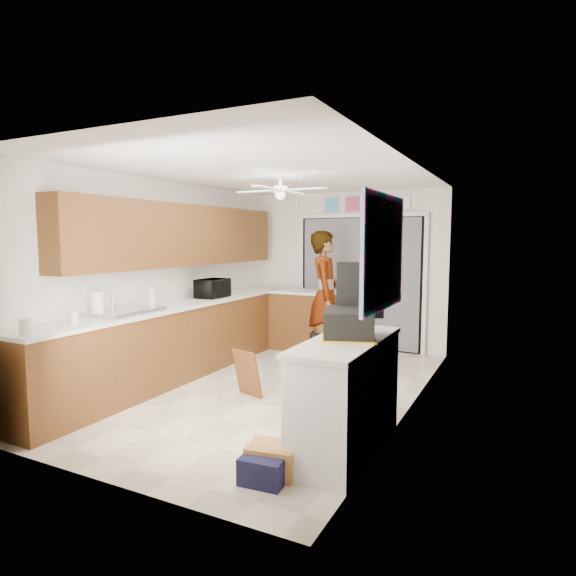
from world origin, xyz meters
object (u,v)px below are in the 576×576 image
at_px(navy_crate, 264,469).
at_px(man, 325,295).
at_px(soap_bottle, 151,296).
at_px(suitcase, 349,323).
at_px(dog, 318,343).
at_px(microwave, 213,288).
at_px(paper_towel_roll, 97,304).
at_px(cardboard_box, 273,460).

height_order(navy_crate, man, man).
height_order(soap_bottle, man, man).
distance_m(suitcase, dog, 3.05).
bearing_deg(microwave, paper_towel_roll, 175.56).
xyz_separation_m(paper_towel_roll, man, (1.40, 2.87, -0.14)).
xyz_separation_m(navy_crate, man, (-0.98, 3.54, 0.84)).
bearing_deg(man, paper_towel_roll, 134.93).
relative_size(soap_bottle, navy_crate, 0.87).
xyz_separation_m(cardboard_box, man, (-0.98, 3.41, 0.82)).
bearing_deg(soap_bottle, cardboard_box, -29.29).
xyz_separation_m(microwave, cardboard_box, (2.27, -2.44, -0.96)).
relative_size(paper_towel_roll, dog, 0.44).
distance_m(microwave, dog, 1.73).
height_order(paper_towel_roll, navy_crate, paper_towel_roll).
xyz_separation_m(microwave, man, (1.29, 0.97, -0.13)).
distance_m(paper_towel_roll, dog, 3.22).
distance_m(navy_crate, dog, 3.64).
bearing_deg(dog, man, 28.83).
bearing_deg(paper_towel_roll, dog, 64.71).
height_order(suitcase, dog, suitcase).
distance_m(microwave, soap_bottle, 1.12).
bearing_deg(soap_bottle, dog, 57.16).
bearing_deg(cardboard_box, suitcase, 67.07).
height_order(microwave, navy_crate, microwave).
distance_m(microwave, cardboard_box, 3.46).
bearing_deg(paper_towel_roll, cardboard_box, -12.70).
relative_size(microwave, suitcase, 0.87).
relative_size(navy_crate, dog, 0.54).
distance_m(soap_bottle, navy_crate, 2.94).
relative_size(soap_bottle, man, 0.15).
bearing_deg(paper_towel_roll, soap_bottle, 88.43).
bearing_deg(suitcase, soap_bottle, 148.57).
height_order(microwave, man, man).
xyz_separation_m(paper_towel_roll, dog, (1.33, 2.81, -0.84)).
xyz_separation_m(suitcase, man, (-1.30, 2.66, -0.12)).
distance_m(microwave, navy_crate, 3.56).
xyz_separation_m(soap_bottle, paper_towel_roll, (-0.02, -0.79, -0.01)).
distance_m(suitcase, man, 2.96).
height_order(navy_crate, dog, dog).
distance_m(paper_towel_roll, cardboard_box, 2.62).
xyz_separation_m(suitcase, navy_crate, (-0.32, -0.88, -0.96)).
distance_m(suitcase, navy_crate, 1.34).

